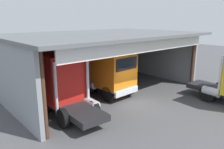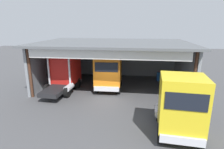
# 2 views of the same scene
# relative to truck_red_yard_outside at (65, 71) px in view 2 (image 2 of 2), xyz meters

# --- Properties ---
(ground_plane) EXTENTS (80.00, 80.00, 0.00)m
(ground_plane) POSITION_rel_truck_red_yard_outside_xyz_m (4.66, -2.35, -1.98)
(ground_plane) COLOR #4C4C4F
(ground_plane) RESTS_ON ground
(workshop_shed) EXTENTS (15.07, 9.97, 4.78)m
(workshop_shed) POSITION_rel_truck_red_yard_outside_xyz_m (4.66, 2.76, 1.41)
(workshop_shed) COLOR gray
(workshop_shed) RESTS_ON ground
(truck_red_yard_outside) EXTENTS (2.55, 5.47, 3.78)m
(truck_red_yard_outside) POSITION_rel_truck_red_yard_outside_xyz_m (0.00, 0.00, 0.00)
(truck_red_yard_outside) COLOR red
(truck_red_yard_outside) RESTS_ON ground
(truck_orange_center_left_bay) EXTENTS (2.72, 5.06, 3.70)m
(truck_orange_center_left_bay) POSITION_rel_truck_red_yard_outside_xyz_m (4.33, 0.44, -0.02)
(truck_orange_center_left_bay) COLOR orange
(truck_orange_center_left_bay) RESTS_ON ground
(truck_yellow_center_right_bay) EXTENTS (2.65, 5.29, 3.80)m
(truck_yellow_center_right_bay) POSITION_rel_truck_red_yard_outside_xyz_m (9.57, -6.89, -0.03)
(truck_yellow_center_right_bay) COLOR yellow
(truck_yellow_center_right_bay) RESTS_ON ground
(oil_drum) EXTENTS (0.58, 0.58, 0.86)m
(oil_drum) POSITION_rel_truck_red_yard_outside_xyz_m (9.89, 5.41, -1.55)
(oil_drum) COLOR #B21E19
(oil_drum) RESTS_ON ground
(tool_cart) EXTENTS (0.90, 0.60, 1.00)m
(tool_cart) POSITION_rel_truck_red_yard_outside_xyz_m (9.98, 4.64, -1.48)
(tool_cart) COLOR #1E59A5
(tool_cart) RESTS_ON ground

